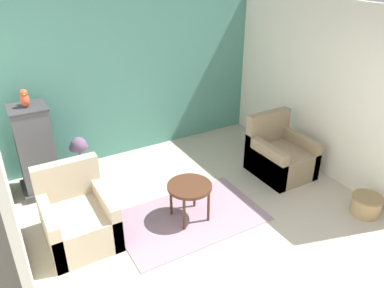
% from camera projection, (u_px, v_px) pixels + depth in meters
% --- Properties ---
extents(wall_back_accent, '(4.50, 0.06, 2.59)m').
position_uv_depth(wall_back_accent, '(135.00, 78.00, 6.16)').
color(wall_back_accent, '#4C897A').
rests_on(wall_back_accent, ground_plane).
extents(wall_right, '(0.06, 3.72, 2.59)m').
position_uv_depth(wall_right, '(318.00, 88.00, 5.69)').
color(wall_right, silver).
rests_on(wall_right, ground_plane).
extents(area_rug, '(1.90, 1.18, 0.01)m').
position_uv_depth(area_rug, '(190.00, 217.00, 4.96)').
color(area_rug, gray).
rests_on(area_rug, ground_plane).
extents(coffee_table, '(0.58, 0.58, 0.51)m').
position_uv_depth(coffee_table, '(190.00, 189.00, 4.75)').
color(coffee_table, '#472819').
rests_on(coffee_table, ground_plane).
extents(armchair_left, '(0.78, 0.88, 0.92)m').
position_uv_depth(armchair_left, '(78.00, 219.00, 4.47)').
color(armchair_left, tan).
rests_on(armchair_left, ground_plane).
extents(armchair_right, '(0.78, 0.88, 0.92)m').
position_uv_depth(armchair_right, '(280.00, 156.00, 5.86)').
color(armchair_right, '#8E7A5B').
rests_on(armchair_right, ground_plane).
extents(birdcage, '(0.58, 0.58, 1.31)m').
position_uv_depth(birdcage, '(36.00, 152.00, 5.26)').
color(birdcage, '#353539').
rests_on(birdcage, ground_plane).
extents(parrot, '(0.12, 0.21, 0.25)m').
position_uv_depth(parrot, '(25.00, 98.00, 4.90)').
color(parrot, '#D14C2D').
rests_on(parrot, birdcage).
extents(potted_plant, '(0.28, 0.26, 0.64)m').
position_uv_depth(potted_plant, '(80.00, 155.00, 5.79)').
color(potted_plant, beige).
rests_on(potted_plant, ground_plane).
extents(wicker_basket, '(0.40, 0.40, 0.26)m').
position_uv_depth(wicker_basket, '(366.00, 204.00, 4.99)').
color(wicker_basket, tan).
rests_on(wicker_basket, ground_plane).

